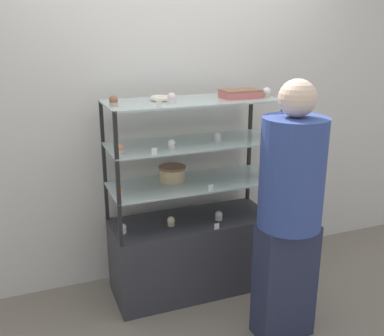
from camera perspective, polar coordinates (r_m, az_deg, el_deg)
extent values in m
plane|color=gray|center=(3.58, 0.00, -14.83)|extent=(20.00, 20.00, 0.00)
cube|color=silver|center=(3.44, -2.34, 7.20)|extent=(8.00, 0.05, 2.60)
cube|color=#333338|center=(3.44, 0.00, -10.84)|extent=(1.18, 0.48, 0.57)
cube|color=black|center=(3.32, -10.81, -4.08)|extent=(0.02, 0.02, 0.29)
cube|color=black|center=(3.68, 7.12, -1.72)|extent=(0.02, 0.02, 0.29)
cube|color=black|center=(2.90, -9.10, -7.19)|extent=(0.02, 0.02, 0.29)
cube|color=black|center=(3.31, 10.83, -4.12)|extent=(0.02, 0.02, 0.29)
cube|color=#B2C6C1|center=(3.21, 0.00, -1.85)|extent=(1.18, 0.48, 0.01)
cube|color=black|center=(3.22, -11.10, 0.76)|extent=(0.02, 0.02, 0.29)
cube|color=black|center=(3.59, 7.29, 2.68)|extent=(0.02, 0.02, 0.29)
cube|color=black|center=(2.80, -9.38, -1.73)|extent=(0.02, 0.02, 0.29)
cube|color=black|center=(3.22, 11.12, 0.73)|extent=(0.02, 0.02, 0.29)
cube|color=#B2C6C1|center=(3.12, 0.00, 3.22)|extent=(1.18, 0.48, 0.01)
cube|color=black|center=(3.15, -11.41, 5.86)|extent=(0.02, 0.02, 0.29)
cube|color=black|center=(3.53, 7.47, 7.28)|extent=(0.02, 0.02, 0.29)
cube|color=black|center=(2.72, -9.68, 4.10)|extent=(0.02, 0.02, 0.29)
cube|color=black|center=(3.15, 11.43, 5.83)|extent=(0.02, 0.02, 0.29)
cube|color=#B2C6C1|center=(3.06, 0.00, 8.53)|extent=(1.18, 0.48, 0.01)
cylinder|color=#DBBC84|center=(3.21, -2.53, -0.87)|extent=(0.19, 0.19, 0.09)
cylinder|color=#8C5B42|center=(3.19, -2.54, 0.08)|extent=(0.19, 0.19, 0.02)
cube|color=#C66660|center=(3.17, 6.13, 9.29)|extent=(0.26, 0.18, 0.05)
cube|color=#8C5B42|center=(3.17, 6.15, 9.80)|extent=(0.26, 0.18, 0.01)
cylinder|color=white|center=(3.14, -8.78, -7.93)|extent=(0.05, 0.05, 0.03)
sphere|color=white|center=(3.12, -8.81, -7.47)|extent=(0.05, 0.05, 0.05)
cylinder|color=#CCB28C|center=(3.21, -2.67, -7.09)|extent=(0.05, 0.05, 0.03)
sphere|color=#F4EAB2|center=(3.20, -2.68, -6.64)|extent=(0.05, 0.05, 0.05)
cylinder|color=beige|center=(3.31, 3.41, -6.37)|extent=(0.05, 0.05, 0.03)
sphere|color=white|center=(3.29, 3.42, -5.92)|extent=(0.05, 0.05, 0.05)
cylinder|color=beige|center=(3.47, 8.86, -5.40)|extent=(0.05, 0.05, 0.03)
sphere|color=silver|center=(3.45, 8.88, -4.97)|extent=(0.05, 0.05, 0.05)
cube|color=white|center=(3.15, 3.16, -7.40)|extent=(0.04, 0.00, 0.04)
cylinder|color=beige|center=(2.98, -9.17, -3.25)|extent=(0.05, 0.05, 0.03)
sphere|color=#E5996B|center=(2.97, -9.19, -2.78)|extent=(0.05, 0.05, 0.05)
cylinder|color=white|center=(3.33, 9.10, -0.97)|extent=(0.05, 0.05, 0.03)
sphere|color=silver|center=(3.33, 9.12, -0.54)|extent=(0.05, 0.05, 0.05)
cube|color=white|center=(3.02, 2.40, -2.51)|extent=(0.04, 0.00, 0.04)
cylinder|color=beige|center=(2.86, -9.08, 2.06)|extent=(0.05, 0.05, 0.02)
sphere|color=#E5996B|center=(2.86, -9.11, 2.57)|extent=(0.05, 0.05, 0.05)
cylinder|color=beige|center=(2.94, -2.59, 2.65)|extent=(0.05, 0.05, 0.02)
sphere|color=white|center=(2.93, -2.60, 3.15)|extent=(0.05, 0.05, 0.05)
cylinder|color=white|center=(3.14, 3.28, 3.60)|extent=(0.05, 0.05, 0.02)
sphere|color=white|center=(3.13, 3.29, 4.07)|extent=(0.05, 0.05, 0.05)
cylinder|color=white|center=(3.27, 9.22, 3.97)|extent=(0.05, 0.05, 0.02)
sphere|color=white|center=(3.26, 9.24, 4.42)|extent=(0.05, 0.05, 0.05)
cube|color=white|center=(2.81, -4.80, 2.13)|extent=(0.04, 0.00, 0.04)
cylinder|color=#CCB28C|center=(2.85, -9.91, 7.98)|extent=(0.05, 0.05, 0.03)
sphere|color=#8C5B42|center=(2.85, -9.94, 8.54)|extent=(0.06, 0.06, 0.06)
cylinder|color=white|center=(2.92, -2.60, 8.44)|extent=(0.05, 0.05, 0.03)
sphere|color=silver|center=(2.91, -2.61, 8.99)|extent=(0.06, 0.06, 0.06)
cylinder|color=#CCB28C|center=(3.22, 9.44, 9.08)|extent=(0.05, 0.05, 0.03)
sphere|color=white|center=(3.22, 9.47, 9.58)|extent=(0.06, 0.06, 0.06)
cube|color=white|center=(2.76, -4.24, 8.07)|extent=(0.04, 0.00, 0.04)
torus|color=#EFE5CC|center=(3.03, -4.06, 8.82)|extent=(0.14, 0.14, 0.03)
cube|color=#282D47|center=(2.98, 11.66, -13.85)|extent=(0.37, 0.20, 0.76)
cylinder|color=#33478C|center=(2.68, 12.59, -0.68)|extent=(0.38, 0.38, 0.66)
sphere|color=beige|center=(2.58, 13.24, 8.63)|extent=(0.22, 0.22, 0.22)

